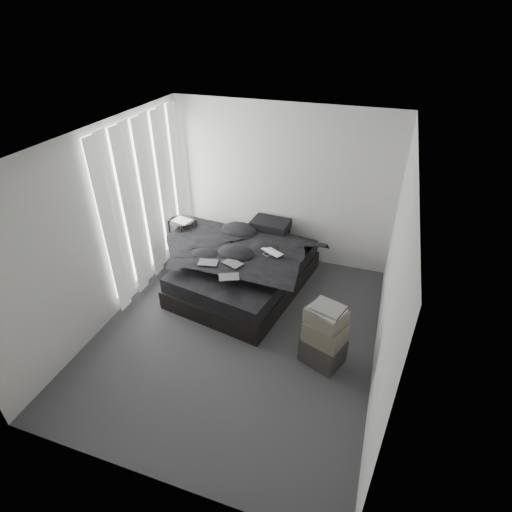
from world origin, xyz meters
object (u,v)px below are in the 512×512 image
(laptop, at_px, (270,249))
(box_lower, at_px, (323,350))
(side_stand, at_px, (184,241))
(bed, at_px, (245,279))

(laptop, height_order, box_lower, laptop)
(side_stand, distance_m, box_lower, 3.09)
(bed, relative_size, side_stand, 2.80)
(bed, bearing_deg, side_stand, 172.54)
(box_lower, bearing_deg, side_stand, 149.98)
(bed, relative_size, laptop, 6.24)
(laptop, bearing_deg, side_stand, -165.96)
(bed, distance_m, side_stand, 1.32)
(laptop, relative_size, box_lower, 0.72)
(side_stand, bearing_deg, bed, -17.80)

